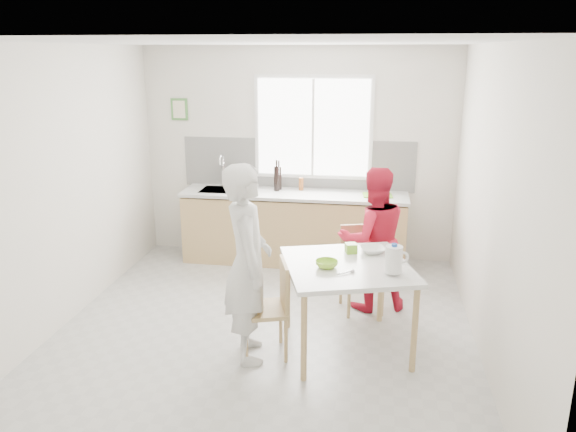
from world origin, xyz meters
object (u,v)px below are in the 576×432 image
object	(u,v)px
person_white	(248,264)
milk_jug	(394,259)
bowl_green	(327,264)
chair_left	(271,304)
wine_bottle_a	(277,178)
dining_table	(347,273)
chair_far	(360,264)
person_red	(373,239)
bowl_white	(373,250)
wine_bottle_b	(279,178)

from	to	relation	value
person_white	milk_jug	size ratio (longest dim) A/B	6.92
person_white	bowl_green	size ratio (longest dim) A/B	8.89
chair_left	wine_bottle_a	bearing A→B (deg)	171.71
dining_table	bowl_green	xyz separation A→B (m)	(-0.18, -0.11, 0.12)
chair_far	person_red	xyz separation A→B (m)	(0.12, 0.02, 0.27)
dining_table	person_red	bearing A→B (deg)	76.98
chair_far	milk_jug	distance (m)	1.20
dining_table	chair_left	world-z (taller)	chair_left
milk_jug	bowl_white	bearing A→B (deg)	92.55
chair_left	wine_bottle_a	size ratio (longest dim) A/B	2.73
milk_jug	wine_bottle_b	bearing A→B (deg)	102.90
dining_table	chair_left	size ratio (longest dim) A/B	1.53
person_red	wine_bottle_a	xyz separation A→B (m)	(-1.24, 1.26, 0.32)
dining_table	person_white	world-z (taller)	person_white
chair_far	chair_left	bearing A→B (deg)	-141.68
chair_far	bowl_white	distance (m)	0.67
person_white	bowl_green	xyz separation A→B (m)	(0.67, 0.15, -0.02)
chair_left	chair_far	world-z (taller)	chair_far
dining_table	milk_jug	distance (m)	0.48
dining_table	wine_bottle_a	xyz separation A→B (m)	(-1.03, 2.17, 0.34)
bowl_green	milk_jug	bearing A→B (deg)	-6.58
chair_left	bowl_white	bearing A→B (deg)	104.26
milk_jug	wine_bottle_a	size ratio (longest dim) A/B	0.79
person_red	bowl_green	world-z (taller)	person_red
dining_table	chair_far	xyz separation A→B (m)	(0.09, 0.88, -0.25)
chair_far	person_white	distance (m)	1.53
person_red	milk_jug	distance (m)	1.11
dining_table	person_red	distance (m)	0.93
dining_table	chair_left	xyz separation A→B (m)	(-0.65, -0.20, -0.26)
milk_jug	chair_far	bearing A→B (deg)	88.63
milk_jug	wine_bottle_a	distance (m)	2.74
chair_far	wine_bottle_b	world-z (taller)	wine_bottle_b
chair_left	chair_far	size ratio (longest dim) A/B	0.99
chair_far	milk_jug	size ratio (longest dim) A/B	3.50
person_red	bowl_green	bearing A→B (deg)	51.94
dining_table	person_white	distance (m)	0.89
person_white	wine_bottle_b	size ratio (longest dim) A/B	5.84
bowl_green	dining_table	bearing A→B (deg)	31.27
bowl_green	wine_bottle_a	distance (m)	2.44
dining_table	wine_bottle_b	distance (m)	2.48
chair_far	dining_table	bearing A→B (deg)	-113.19
person_white	bowl_white	world-z (taller)	person_white
chair_left	person_red	size ratio (longest dim) A/B	0.58
bowl_green	bowl_white	size ratio (longest dim) A/B	0.87
dining_table	bowl_white	xyz separation A→B (m)	(0.21, 0.33, 0.11)
bowl_white	person_red	bearing A→B (deg)	90.23
person_red	wine_bottle_b	xyz separation A→B (m)	(-1.22, 1.34, 0.31)
bowl_white	wine_bottle_b	world-z (taller)	wine_bottle_b
wine_bottle_a	wine_bottle_b	distance (m)	0.08
person_white	chair_far	bearing A→B (deg)	-56.48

